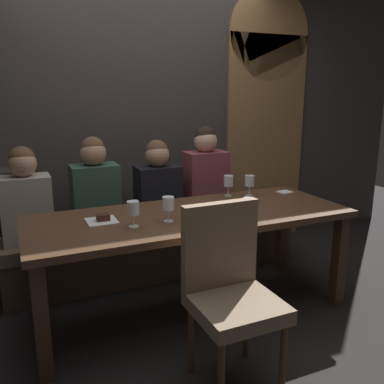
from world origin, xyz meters
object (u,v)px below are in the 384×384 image
wine_glass_center_back (168,205)px  diner_redhead (26,198)px  diner_near_end (205,175)px  diner_bearded (95,188)px  wine_glass_center_front (249,205)px  chair_near_side (229,283)px  diner_far_end (158,185)px  wine_glass_near_right (250,181)px  banquette_bench (158,249)px  wine_glass_far_right (133,209)px  dessert_plate (102,220)px  wine_glass_near_left (228,182)px  dining_table (191,225)px

wine_glass_center_back → diner_redhead: bearing=135.0°
diner_near_end → diner_redhead: bearing=-179.4°
diner_redhead → wine_glass_center_back: diner_redhead is taller
diner_bearded → wine_glass_center_front: (0.76, -1.05, 0.04)m
chair_near_side → diner_far_end: size_ratio=1.36×
diner_far_end → wine_glass_center_back: size_ratio=4.39×
diner_bearded → wine_glass_near_right: (1.14, -0.44, 0.04)m
banquette_bench → wine_glass_far_right: bearing=-118.2°
dessert_plate → diner_far_end: bearing=47.0°
chair_near_side → wine_glass_near_left: size_ratio=5.98×
wine_glass_far_right → dessert_plate: (-0.16, 0.18, -0.10)m
banquette_bench → wine_glass_center_front: wine_glass_center_front is taller
chair_near_side → diner_near_end: size_ratio=1.21×
wine_glass_center_front → diner_far_end: bearing=102.7°
dining_table → wine_glass_near_right: bearing=22.9°
diner_near_end → wine_glass_near_left: (0.01, -0.40, 0.02)m
diner_far_end → wine_glass_far_right: size_ratio=4.39×
banquette_bench → wine_glass_near_right: 0.99m
diner_near_end → banquette_bench: bearing=-176.9°
diner_redhead → diner_near_end: bearing=0.6°
diner_bearded → wine_glass_near_right: size_ratio=4.69×
wine_glass_near_right → wine_glass_far_right: bearing=-160.1°
wine_glass_near_right → wine_glass_near_left: (-0.16, 0.06, -0.00)m
dining_table → diner_far_end: 0.72m
wine_glass_near_left → wine_glass_far_right: bearing=-153.7°
diner_bearded → wine_glass_center_back: 0.87m
wine_glass_near_right → dessert_plate: wine_glass_near_right is taller
wine_glass_center_back → wine_glass_center_front: bearing=-27.9°
diner_redhead → wine_glass_center_front: size_ratio=4.39×
wine_glass_center_front → wine_glass_center_back: 0.51m
diner_near_end → wine_glass_near_right: diner_near_end is taller
wine_glass_near_right → dining_table: bearing=-157.1°
diner_bearded → diner_near_end: (0.97, 0.02, 0.02)m
diner_near_end → wine_glass_near_right: size_ratio=4.95×
diner_redhead → dessert_plate: bearing=-56.9°
banquette_bench → diner_redhead: bearing=179.5°
diner_redhead → dessert_plate: 0.78m
diner_near_end → dessert_plate: size_ratio=4.28×
wine_glass_near_right → diner_redhead: bearing=165.0°
diner_far_end → dessert_plate: (-0.61, -0.65, -0.03)m
banquette_bench → dessert_plate: (-0.60, -0.64, 0.53)m
chair_near_side → diner_far_end: diner_far_end is taller
dining_table → wine_glass_near_right: size_ratio=13.41×
diner_redhead → wine_glass_near_left: 1.54m
diner_far_end → wine_glass_near_right: size_ratio=4.39×
chair_near_side → diner_bearded: bearing=106.3°
wine_glass_near_left → banquette_bench: bearing=141.8°
chair_near_side → wine_glass_near_right: (0.72, 0.99, 0.30)m
dining_table → banquette_bench: dining_table is taller
wine_glass_near_right → wine_glass_center_back: size_ratio=1.00×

